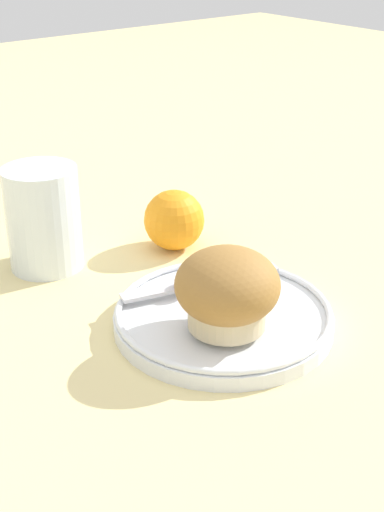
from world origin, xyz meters
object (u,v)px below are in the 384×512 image
object	(u,v)px
juice_glass	(43,218)
butter_knife	(202,282)
orange_fruit	(174,220)
muffin	(227,290)

from	to	relation	value
juice_glass	butter_knife	bearing A→B (deg)	-64.02
orange_fruit	juice_glass	bearing A→B (deg)	159.53
muffin	butter_knife	xyz separation A→B (m)	(0.03, 0.07, -0.03)
butter_knife	juice_glass	world-z (taller)	juice_glass
muffin	juice_glass	bearing A→B (deg)	101.67
orange_fruit	butter_knife	bearing A→B (deg)	-115.20
orange_fruit	muffin	bearing A→B (deg)	-114.53
butter_knife	orange_fruit	world-z (taller)	orange_fruit
orange_fruit	juice_glass	size ratio (longest dim) A/B	0.62
butter_knife	orange_fruit	size ratio (longest dim) A/B	2.38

